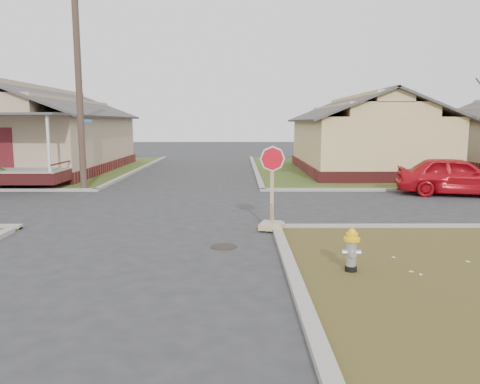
{
  "coord_description": "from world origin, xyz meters",
  "views": [
    {
      "loc": [
        2.56,
        -11.33,
        2.94
      ],
      "look_at": [
        2.59,
        1.0,
        1.1
      ],
      "focal_mm": 35.0,
      "sensor_mm": 36.0,
      "label": 1
    }
  ],
  "objects_px": {
    "fire_hydrant": "(352,248)",
    "stop_sign": "(272,211)",
    "red_sedan": "(456,176)",
    "utility_pole": "(79,81)"
  },
  "relations": [
    {
      "from": "fire_hydrant",
      "to": "stop_sign",
      "type": "distance_m",
      "value": 3.88
    },
    {
      "from": "fire_hydrant",
      "to": "red_sedan",
      "type": "xyz_separation_m",
      "value": [
        6.63,
        9.98,
        0.27
      ]
    },
    {
      "from": "utility_pole",
      "to": "red_sedan",
      "type": "relative_size",
      "value": 1.95
    },
    {
      "from": "utility_pole",
      "to": "stop_sign",
      "type": "distance_m",
      "value": 11.64
    },
    {
      "from": "fire_hydrant",
      "to": "utility_pole",
      "type": "bearing_deg",
      "value": 133.35
    },
    {
      "from": "utility_pole",
      "to": "fire_hydrant",
      "type": "xyz_separation_m",
      "value": [
        8.96,
        -11.39,
        -4.14
      ]
    },
    {
      "from": "utility_pole",
      "to": "stop_sign",
      "type": "bearing_deg",
      "value": -45.23
    },
    {
      "from": "utility_pole",
      "to": "red_sedan",
      "type": "distance_m",
      "value": 16.12
    },
    {
      "from": "utility_pole",
      "to": "red_sedan",
      "type": "height_order",
      "value": "utility_pole"
    },
    {
      "from": "utility_pole",
      "to": "stop_sign",
      "type": "height_order",
      "value": "utility_pole"
    }
  ]
}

